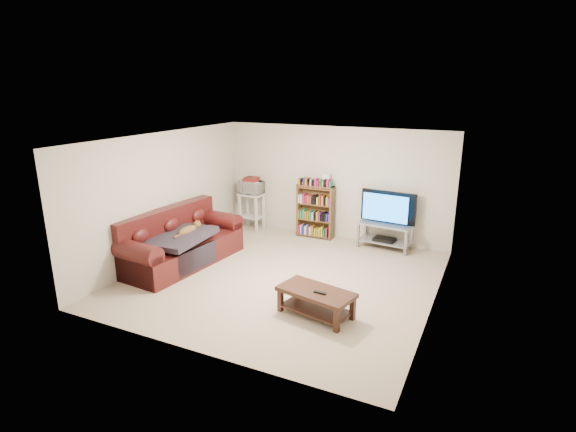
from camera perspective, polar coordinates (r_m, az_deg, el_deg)
The scene contains 19 objects.
floor at distance 7.89m, azimuth -0.60°, elevation -7.82°, with size 5.00×5.00×0.00m, color beige.
ceiling at distance 7.24m, azimuth -0.66°, elevation 9.77°, with size 5.00×5.00×0.00m, color white.
wall_back at distance 9.72m, azimuth 5.90°, elevation 4.21°, with size 5.00×5.00×0.00m, color beige.
wall_front at distance 5.47m, azimuth -12.32°, elevation -5.85°, with size 5.00×5.00×0.00m, color beige.
wall_left at distance 8.83m, azimuth -15.36°, elevation 2.48°, with size 5.00×5.00×0.00m, color beige.
wall_right at distance 6.80m, azimuth 18.64°, elevation -1.90°, with size 5.00×5.00×0.00m, color beige.
sofa at distance 8.65m, azimuth -13.69°, elevation -3.57°, with size 1.25×2.47×1.02m.
blanket at distance 8.34m, azimuth -13.61°, elevation -2.62°, with size 0.92×1.19×0.10m, color #2A242D.
cat at distance 8.47m, azimuth -12.62°, elevation -1.83°, with size 0.26×0.65×0.20m, color brown, non-canonical shape.
coffee_table at distance 6.59m, azimuth 3.57°, elevation -10.33°, with size 1.18×0.76×0.40m.
remote at distance 6.44m, azimuth 4.09°, elevation -9.67°, with size 0.18×0.05×0.02m, color black.
tv_stand at distance 9.34m, azimuth 12.21°, elevation -1.95°, with size 1.09×0.57×0.53m.
television at distance 9.20m, azimuth 12.39°, elevation 0.99°, with size 1.13×0.15×0.65m, color black.
dvd_player at distance 9.39m, azimuth 12.15°, elevation -2.91°, with size 0.42×0.29×0.06m, color black.
bookshelf at distance 9.76m, azimuth 3.48°, elevation 0.70°, with size 0.81×0.26×1.16m.
shelf_clutter at distance 9.58m, azimuth 4.13°, elevation 4.50°, with size 0.59×0.19×0.28m.
microwave_stand at distance 10.32m, azimuth -4.64°, elevation 1.21°, with size 0.56×0.43×0.85m.
microwave at distance 10.21m, azimuth -4.70°, elevation 3.65°, with size 0.52×0.36×0.29m, color silver.
game_boxes at distance 10.17m, azimuth -4.72°, elevation 4.58°, with size 0.31×0.27×0.05m, color maroon.
Camera 1 is at (3.18, -6.46, 3.23)m, focal length 28.00 mm.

